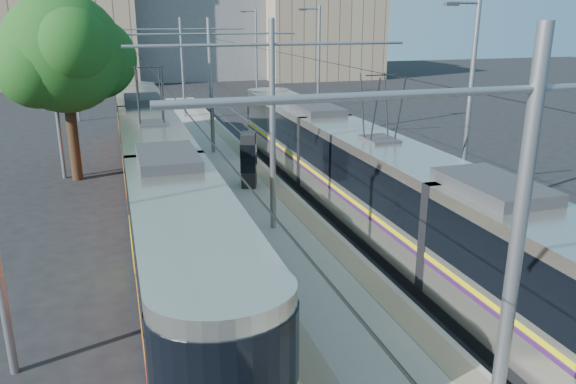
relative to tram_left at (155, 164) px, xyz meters
name	(u,v)px	position (x,y,z in m)	size (l,w,h in m)	color
ground	(372,364)	(3.60, -12.70, -1.71)	(160.00, 160.00, 0.00)	black
platform	(224,168)	(3.60, 4.30, -1.56)	(4.00, 50.00, 0.30)	gray
tactile_strip_left	(195,167)	(2.15, 4.30, -1.40)	(0.70, 50.00, 0.01)	gray
tactile_strip_right	(253,163)	(5.05, 4.30, -1.40)	(0.70, 50.00, 0.01)	gray
rails	(224,171)	(3.60, 4.30, -1.69)	(8.71, 70.00, 0.03)	gray
tram_left	(155,164)	(0.00, 0.00, 0.00)	(2.43, 31.18, 5.50)	black
tram_right	(377,181)	(7.20, -5.35, 0.15)	(2.43, 30.80, 5.50)	black
catenary	(233,86)	(3.60, 1.45, 2.82)	(9.20, 70.00, 7.00)	gray
street_lamps	(207,78)	(3.60, 8.30, 2.48)	(15.18, 38.22, 8.00)	gray
shelter	(249,159)	(3.98, 0.48, -0.19)	(0.94, 1.20, 2.33)	black
tree	(72,55)	(-2.95, 5.09, 4.00)	(5.81, 5.37, 8.44)	#382314
building_left	(59,19)	(-6.40, 47.30, 5.40)	(16.32, 12.24, 14.19)	#9D866A
building_centre	(197,5)	(9.60, 51.30, 7.07)	(18.36, 14.28, 17.52)	slate
building_right	(319,35)	(23.60, 45.30, 3.47)	(14.28, 10.20, 10.33)	#9D866A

